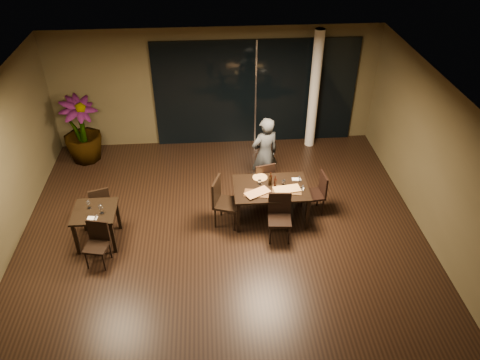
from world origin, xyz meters
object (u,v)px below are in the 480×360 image
chair_main_far (263,179)px  side_table (95,216)px  bottle_a (270,180)px  chair_main_right (317,191)px  potted_plant (81,130)px  chair_side_near (98,241)px  chair_main_near (279,214)px  bottle_c (270,178)px  diner (265,154)px  chair_side_far (100,202)px  main_table (271,190)px  chair_main_left (223,200)px  bottle_b (275,182)px

chair_main_far → side_table: bearing=4.3°
side_table → bottle_a: 3.44m
chair_main_right → potted_plant: (-5.22, 2.43, 0.30)m
chair_side_near → bottle_a: bottle_a is taller
chair_main_near → bottle_c: bearing=103.3°
diner → potted_plant: size_ratio=1.07×
chair_main_right → potted_plant: size_ratio=0.56×
side_table → potted_plant: size_ratio=0.49×
chair_main_right → bottle_c: bearing=-94.6°
chair_side_far → bottle_c: size_ratio=2.91×
chair_main_far → chair_main_right: size_ratio=1.02×
chair_main_far → chair_side_near: 3.62m
main_table → chair_side_near: size_ratio=1.74×
chair_main_left → side_table: bearing=118.1°
chair_main_right → potted_plant: bearing=-120.2°
chair_main_left → chair_side_near: chair_main_left is taller
side_table → chair_main_far: bearing=18.8°
bottle_a → bottle_b: size_ratio=1.05×
chair_main_far → bottle_c: bearing=83.8°
bottle_c → potted_plant: bearing=150.0°
chair_main_near → bottle_a: bottle_a is taller
chair_main_near → chair_main_right: bearing=43.0°
chair_side_near → bottle_b: bearing=29.2°
chair_main_right → chair_side_far: (-4.43, 0.01, -0.04)m
chair_main_far → bottle_a: bearing=82.4°
chair_side_far → chair_side_near: size_ratio=0.99×
chair_main_left → chair_side_far: size_ratio=1.22×
diner → side_table: bearing=3.2°
chair_side_far → bottle_a: bearing=161.3°
bottle_a → bottle_b: (0.09, -0.07, -0.01)m
side_table → chair_side_far: 0.64m
chair_main_near → potted_plant: 5.35m
bottle_b → bottle_c: bottle_c is taller
bottle_b → chair_main_left: bearing=-173.5°
chair_side_near → bottle_a: bearing=30.8°
diner → bottle_a: bearing=67.9°
chair_main_left → bottle_a: chair_main_left is taller
potted_plant → bottle_c: potted_plant is taller
bottle_a → chair_main_right: bearing=2.0°
side_table → chair_main_left: 2.45m
side_table → chair_main_far: size_ratio=0.85×
chair_side_far → bottle_b: bottle_b is taller
main_table → diner: bearing=90.1°
chair_main_left → potted_plant: potted_plant is taller
side_table → chair_side_near: (0.11, -0.55, -0.14)m
chair_side_far → diner: size_ratio=0.49×
chair_main_left → chair_main_right: (1.97, 0.23, -0.07)m
diner → bottle_c: size_ratio=5.94×
chair_side_near → bottle_a: (3.28, 1.12, 0.40)m
chair_main_far → chair_side_far: bearing=-5.8°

